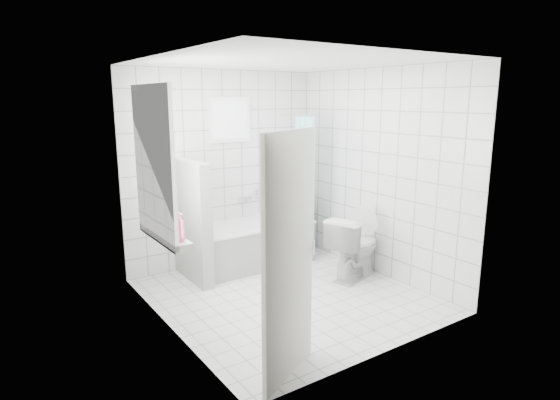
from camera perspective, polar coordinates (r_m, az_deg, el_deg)
ground at (r=5.51m, az=0.88°, el=-11.57°), size 3.00×3.00×0.00m
ceiling at (r=5.05m, az=0.98°, el=16.53°), size 3.00×3.00×0.00m
wall_back at (r=6.39m, az=-6.86°, el=3.85°), size 2.80×0.02×2.60m
wall_front at (r=4.02m, az=13.36°, el=-1.36°), size 2.80×0.02×2.60m
wall_left at (r=4.48m, az=-13.88°, el=0.00°), size 0.02×3.00×2.60m
wall_right at (r=6.03m, az=11.89°, el=3.17°), size 0.02×3.00×2.60m
window_left at (r=4.72m, az=-14.84°, el=4.26°), size 0.01×0.90×1.40m
window_back at (r=6.34m, az=-6.00°, el=9.71°), size 0.50×0.01×0.50m
window_sill at (r=4.89m, az=-13.87°, el=-4.30°), size 0.18×1.02×0.08m
door at (r=3.67m, az=1.11°, el=-7.18°), size 0.73×0.41×2.00m
bathtub at (r=6.39m, az=-3.46°, el=-5.38°), size 1.62×0.77×0.58m
partition_wall at (r=5.84m, az=-10.65°, el=-2.58°), size 0.15×0.85×1.50m
tiled_ledge at (r=7.11m, az=2.18°, el=-3.67°), size 0.40×0.24×0.55m
toilet at (r=5.97m, az=9.11°, el=-5.65°), size 0.89×0.66×0.81m
curtain_rod at (r=6.49m, az=2.24°, el=10.26°), size 0.02×0.80×0.02m
shower_curtain at (r=6.48m, az=2.85°, el=2.25°), size 0.14×0.48×1.78m
tub_faucet at (r=6.58m, az=-4.27°, el=0.16°), size 0.18×0.06×0.06m
sill_bottles at (r=4.82m, az=-13.76°, el=-2.41°), size 0.16×0.78×0.33m
ledge_bottles at (r=6.99m, az=2.17°, el=-0.62°), size 0.20×0.19×0.27m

